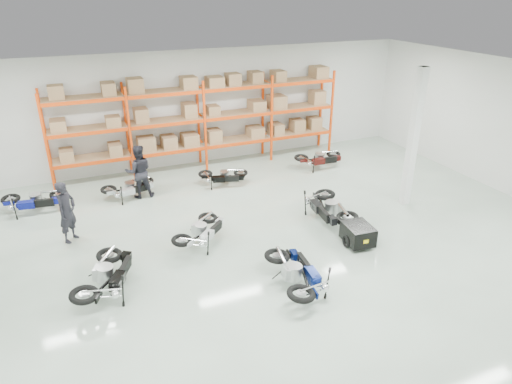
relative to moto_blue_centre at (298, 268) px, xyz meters
name	(u,v)px	position (x,y,z in m)	size (l,w,h in m)	color
room	(270,168)	(0.32, 2.34, 1.66)	(18.00, 18.00, 18.00)	#B8CDBB
pallet_rack	(201,111)	(0.32, 8.79, 1.67)	(11.28, 0.98, 3.62)	#EF440C
structural_column	(413,139)	(5.52, 2.84, 1.66)	(0.25, 0.25, 4.50)	white
moto_blue_centre	(298,268)	(0.00, 0.00, 0.00)	(0.86, 1.92, 1.18)	#07134A
moto_silver_left	(202,227)	(-1.49, 2.94, -0.07)	(0.75, 1.70, 1.04)	silver
moto_black_far_left	(107,270)	(-4.17, 1.66, 0.00)	(0.86, 1.93, 1.18)	black
moto_touring_right	(329,203)	(2.50, 2.75, 0.01)	(0.88, 1.97, 1.20)	black
trailer	(358,234)	(2.50, 1.15, -0.22)	(0.79, 1.51, 0.62)	black
moto_back_a	(33,197)	(-5.88, 6.95, -0.06)	(0.77, 1.74, 1.06)	navy
moto_back_b	(129,185)	(-2.88, 6.85, -0.10)	(0.71, 1.60, 0.98)	#B1B4BB
moto_back_c	(223,173)	(0.42, 6.62, -0.11)	(0.69, 1.55, 0.95)	black
moto_back_d	(320,156)	(4.54, 6.79, -0.07)	(0.75, 1.70, 1.04)	#400E0C
person_left	(67,212)	(-4.89, 4.59, 0.31)	(0.66, 0.43, 1.80)	black
person_back	(139,172)	(-2.52, 6.80, 0.34)	(0.90, 0.70, 1.86)	black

